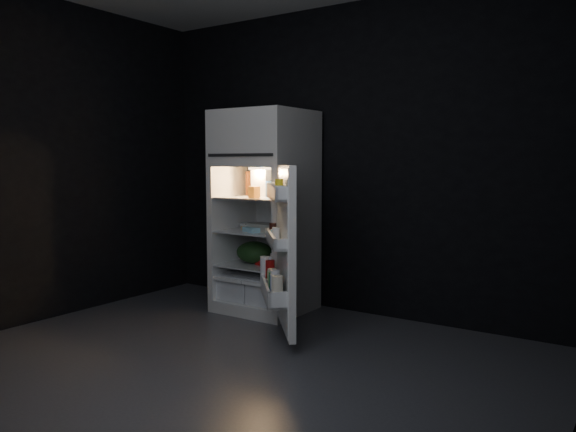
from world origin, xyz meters
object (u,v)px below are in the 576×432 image
Objects in this scene: refrigerator at (266,204)px; fridge_door at (282,251)px; yogurt_tray at (270,263)px; milk_jug at (262,183)px; egg_carton at (263,228)px.

refrigerator reaches higher than fridge_door.
refrigerator is 0.95m from fridge_door.
yogurt_tray is (-0.51, 0.57, -0.23)m from fridge_door.
milk_jug is at bearing 135.56° from fridge_door.
fridge_door is 5.08× the size of milk_jug.
fridge_door is 0.80m from yogurt_tray.
egg_carton is at bearing -57.58° from milk_jug.
milk_jug reaches higher than egg_carton.
yogurt_tray is (0.04, 0.05, -0.31)m from egg_carton.
refrigerator reaches higher than egg_carton.
milk_jug is 0.95× the size of yogurt_tray.
refrigerator reaches higher than yogurt_tray.
milk_jug is at bearing 161.12° from yogurt_tray.
fridge_door is at bearing -46.65° from refrigerator.
milk_jug is (-0.03, -0.02, 0.19)m from refrigerator.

